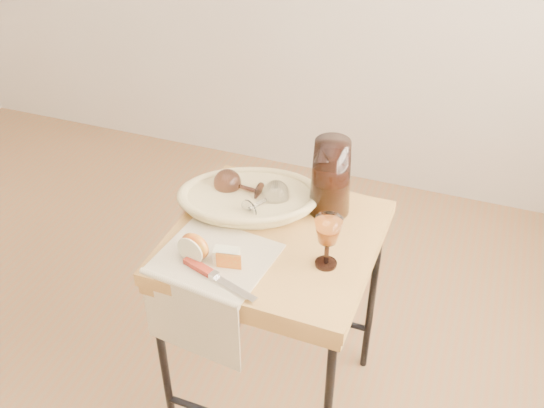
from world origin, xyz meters
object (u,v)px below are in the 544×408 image
at_px(goblet_lying_a, 241,187).
at_px(pitcher, 331,177).
at_px(goblet_lying_b, 265,200).
at_px(wine_goblet, 327,242).
at_px(side_table, 274,325).
at_px(tea_towel, 215,258).
at_px(bread_basket, 250,200).
at_px(table_knife, 216,277).
at_px(apple_half, 195,246).

xyz_separation_m(goblet_lying_a, pitcher, (0.25, 0.05, 0.06)).
bearing_deg(goblet_lying_b, wine_goblet, -98.06).
height_order(side_table, pitcher, pitcher).
distance_m(side_table, pitcher, 0.51).
distance_m(tea_towel, pitcher, 0.40).
height_order(bread_basket, wine_goblet, wine_goblet).
bearing_deg(wine_goblet, table_knife, -147.09).
height_order(goblet_lying_b, pitcher, pitcher).
relative_size(bread_basket, wine_goblet, 2.47).
relative_size(side_table, pitcher, 2.63).
relative_size(tea_towel, table_knife, 1.25).
distance_m(bread_basket, apple_half, 0.27).
relative_size(goblet_lying_b, wine_goblet, 0.88).
bearing_deg(goblet_lying_a, goblet_lying_b, 162.47).
height_order(tea_towel, apple_half, apple_half).
relative_size(tea_towel, apple_half, 3.45).
height_order(wine_goblet, table_knife, wine_goblet).
height_order(tea_towel, wine_goblet, wine_goblet).
xyz_separation_m(pitcher, apple_half, (-0.27, -0.33, -0.07)).
xyz_separation_m(goblet_lying_b, wine_goblet, (0.22, -0.14, 0.02)).
distance_m(wine_goblet, apple_half, 0.34).
bearing_deg(apple_half, tea_towel, 31.99).
bearing_deg(table_knife, apple_half, 164.37).
xyz_separation_m(wine_goblet, apple_half, (-0.33, -0.10, -0.03)).
xyz_separation_m(side_table, goblet_lying_b, (-0.06, 0.08, 0.41)).
relative_size(side_table, wine_goblet, 4.75).
distance_m(goblet_lying_a, wine_goblet, 0.36).
bearing_deg(apple_half, goblet_lying_b, 77.54).
height_order(tea_towel, goblet_lying_a, goblet_lying_a).
height_order(goblet_lying_b, apple_half, goblet_lying_b).
xyz_separation_m(pitcher, wine_goblet, (0.06, -0.23, -0.04)).
xyz_separation_m(wine_goblet, table_knife, (-0.24, -0.16, -0.06)).
bearing_deg(goblet_lying_b, side_table, -118.23).
distance_m(tea_towel, apple_half, 0.06).
xyz_separation_m(side_table, apple_half, (-0.16, -0.16, 0.40)).
relative_size(side_table, tea_towel, 2.47).
relative_size(bread_basket, apple_half, 4.42).
bearing_deg(table_knife, bread_basket, 115.73).
xyz_separation_m(bread_basket, table_knife, (0.04, -0.32, -0.01)).
relative_size(goblet_lying_b, pitcher, 0.49).
relative_size(goblet_lying_a, apple_half, 1.61).
xyz_separation_m(tea_towel, bread_basket, (-0.00, 0.25, 0.02)).
bearing_deg(pitcher, side_table, -144.91).
relative_size(tea_towel, wine_goblet, 1.93).
distance_m(goblet_lying_b, wine_goblet, 0.27).
bearing_deg(apple_half, side_table, 56.12).
xyz_separation_m(pitcher, table_knife, (-0.18, -0.39, -0.10)).
distance_m(bread_basket, pitcher, 0.25).
height_order(apple_half, table_knife, apple_half).
distance_m(apple_half, table_knife, 0.11).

